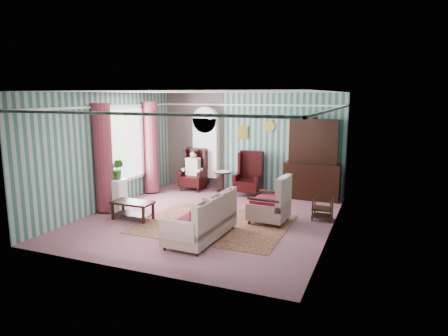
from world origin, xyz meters
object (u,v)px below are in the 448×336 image
at_px(bookcase, 206,152).
at_px(sofa, 201,213).
at_px(round_side_table, 223,182).
at_px(floral_armchair, 269,203).
at_px(coffee_table, 133,210).
at_px(nest_table, 323,209).
at_px(wingback_right, 248,174).
at_px(seated_woman, 193,171).
at_px(plant_stand, 114,195).
at_px(wingback_left, 193,170).
at_px(dresser_hutch, 313,157).

height_order(bookcase, sofa, bookcase).
height_order(round_side_table, sofa, sofa).
relative_size(floral_armchair, coffee_table, 0.96).
xyz_separation_m(bookcase, coffee_table, (-0.24, -3.54, -0.91)).
relative_size(bookcase, floral_armchair, 2.46).
distance_m(bookcase, round_side_table, 1.07).
relative_size(round_side_table, nest_table, 1.11).
bearing_deg(coffee_table, wingback_right, 61.12).
xyz_separation_m(nest_table, sofa, (-2.07, -2.14, 0.26)).
bearing_deg(nest_table, seated_woman, 159.15).
bearing_deg(plant_stand, coffee_table, -26.14).
height_order(round_side_table, plant_stand, plant_stand).
xyz_separation_m(bookcase, wingback_left, (-0.25, -0.39, -0.50)).
bearing_deg(coffee_table, bookcase, 86.17).
xyz_separation_m(nest_table, floral_armchair, (-1.10, -0.63, 0.19)).
bearing_deg(wingback_right, dresser_hutch, 8.77).
relative_size(round_side_table, sofa, 0.33).
distance_m(bookcase, floral_armchair, 3.80).
xyz_separation_m(wingback_right, plant_stand, (-2.55, -2.75, -0.22)).
distance_m(wingback_right, floral_armchair, 2.50).
xyz_separation_m(wingback_right, nest_table, (2.32, -1.55, -0.35)).
bearing_deg(round_side_table, seated_woman, -170.54).
relative_size(dresser_hutch, floral_armchair, 2.59).
bearing_deg(coffee_table, wingback_left, 90.23).
xyz_separation_m(dresser_hutch, sofa, (-1.50, -3.96, -0.65)).
relative_size(wingback_right, round_side_table, 2.08).
bearing_deg(floral_armchair, seated_woman, 57.36).
height_order(wingback_left, floral_armchair, wingback_left).
distance_m(round_side_table, coffee_table, 3.42).
distance_m(seated_woman, round_side_table, 0.96).
height_order(dresser_hutch, round_side_table, dresser_hutch).
relative_size(round_side_table, coffee_table, 0.63).
bearing_deg(floral_armchair, bookcase, 50.26).
bearing_deg(bookcase, plant_stand, -108.49).
bearing_deg(nest_table, floral_armchair, -150.25).
distance_m(wingback_left, nest_table, 4.37).
distance_m(seated_woman, nest_table, 4.37).
bearing_deg(wingback_right, coffee_table, -118.88).
xyz_separation_m(wingback_right, floral_armchair, (1.22, -2.18, -0.17)).
distance_m(wingback_left, coffee_table, 3.18).
xyz_separation_m(wingback_left, floral_armchair, (2.97, -2.18, -0.17)).
xyz_separation_m(bookcase, plant_stand, (-1.05, -3.14, -0.72)).
bearing_deg(wingback_right, floral_armchair, -60.67).
relative_size(wingback_right, seated_woman, 1.06).
xyz_separation_m(seated_woman, plant_stand, (-0.80, -2.75, -0.19)).
relative_size(bookcase, seated_woman, 1.90).
relative_size(dresser_hutch, wingback_left, 1.89).
bearing_deg(round_side_table, bookcase, 159.73).
distance_m(dresser_hutch, floral_armchair, 2.61).
relative_size(dresser_hutch, plant_stand, 2.95).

